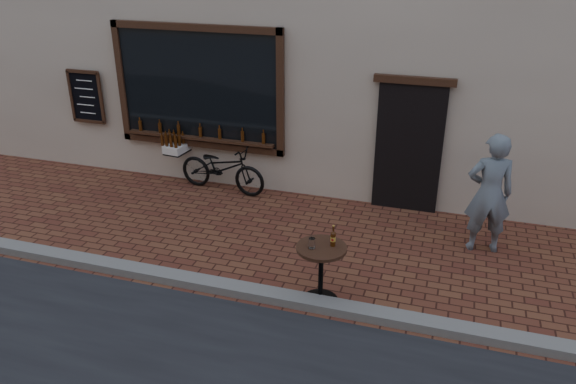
% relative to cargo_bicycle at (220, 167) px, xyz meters
% --- Properties ---
extents(ground, '(90.00, 90.00, 0.00)m').
position_rel_cargo_bicycle_xyz_m(ground, '(1.44, -3.20, -0.46)').
color(ground, '#56271B').
rests_on(ground, ground).
extents(kerb, '(90.00, 0.25, 0.12)m').
position_rel_cargo_bicycle_xyz_m(kerb, '(1.44, -3.00, -0.40)').
color(kerb, slate).
rests_on(kerb, ground).
extents(cargo_bicycle, '(2.09, 0.81, 0.97)m').
position_rel_cargo_bicycle_xyz_m(cargo_bicycle, '(0.00, 0.00, 0.00)').
color(cargo_bicycle, black).
rests_on(cargo_bicycle, ground).
extents(bistro_table, '(0.64, 0.64, 1.10)m').
position_rel_cargo_bicycle_xyz_m(bistro_table, '(2.64, -2.85, 0.12)').
color(bistro_table, black).
rests_on(bistro_table, ground).
extents(pedestrian, '(0.74, 0.56, 1.84)m').
position_rel_cargo_bicycle_xyz_m(pedestrian, '(4.63, -0.81, 0.46)').
color(pedestrian, slate).
rests_on(pedestrian, ground).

